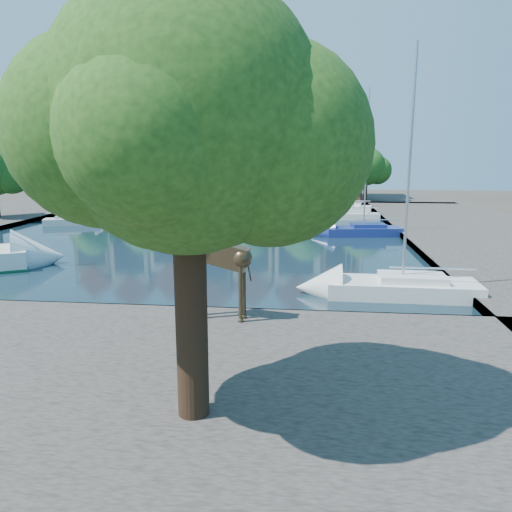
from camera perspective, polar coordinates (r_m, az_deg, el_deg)
The scene contains 26 objects.
ground at distance 24.07m, azimuth -19.75°, elevation -6.12°, with size 160.00×160.00×0.00m, color #38332B.
water_basin at distance 46.27m, azimuth -6.84°, elevation 2.86°, with size 38.00×50.00×0.08m, color black.
far_quay at distance 77.54m, azimuth -1.53°, elevation 6.63°, with size 60.00×16.00×0.50m, color #4F4944.
right_quay at distance 47.38m, azimuth 24.13°, elevation 2.38°, with size 14.00×52.00×0.50m, color #4F4944.
plane_tree at distance 11.87m, azimuth -7.43°, elevation 14.46°, with size 8.32×6.40×10.62m.
townhouse_west_end at distance 83.49m, azimuth -17.72°, elevation 11.34°, with size 5.44×9.18×14.93m.
townhouse_west_mid at distance 81.28m, azimuth -13.80°, elevation 12.18°, with size 5.94×9.18×16.79m.
townhouse_west_inner at distance 79.32m, azimuth -9.26°, elevation 11.74°, with size 6.43×9.18×15.15m.
townhouse_center at distance 77.88m, azimuth -4.55°, elevation 12.60°, with size 5.44×9.18×16.93m.
townhouse_east_inner at distance 76.99m, azimuth -0.05°, elevation 12.18°, with size 5.94×9.18×15.79m.
townhouse_east_mid at distance 76.56m, azimuth 4.91°, elevation 12.42°, with size 6.43×9.18×16.65m.
townhouse_east_end at distance 76.67m, azimuth 9.86°, elevation 11.54°, with size 5.44×9.18×14.43m.
far_tree_far_west at distance 78.04m, azimuth -18.51°, elevation 9.71°, with size 7.28×5.60×7.68m.
far_tree_west at distance 75.09m, azimuth -12.86°, elevation 9.87°, with size 6.76×5.20×7.36m.
far_tree_mid_west at distance 72.89m, azimuth -6.81°, elevation 10.21°, with size 7.80×6.00×8.00m.
far_tree_mid_east at distance 71.54m, azimuth -0.46°, elevation 10.13°, with size 7.02×5.40×7.52m.
far_tree_east at distance 71.06m, azimuth 6.07°, elevation 10.14°, with size 7.54×5.80×7.84m.
far_tree_far_east at distance 71.48m, azimuth 12.58°, elevation 9.81°, with size 6.76×5.20×7.36m.
giraffe_statue at distance 19.82m, azimuth -4.71°, elevation 0.33°, with size 3.83×0.92×5.47m.
sailboat_left_c at distance 52.91m, azimuth -20.29°, elevation 3.93°, with size 5.57×3.42×10.05m.
sailboat_left_d at distance 65.55m, azimuth -16.69°, elevation 5.54°, with size 6.19×3.30×8.06m.
sailboat_left_e at distance 68.60m, azimuth -12.94°, elevation 6.04°, with size 6.29×2.72×11.19m.
sailboat_right_a at distance 25.78m, azimuth 16.37°, elevation -3.13°, with size 7.38×2.70×11.98m.
sailboat_right_b at distance 44.04m, azimuth 12.18°, elevation 3.05°, with size 6.74×3.20×12.28m.
sailboat_right_c at distance 54.65m, azimuth 11.05°, elevation 4.67°, with size 5.48×1.95×8.46m.
sailboat_right_d at distance 62.47m, azimuth 10.46°, elevation 5.57°, with size 5.89×2.93×9.73m.
Camera 1 is at (10.36, -20.54, 7.08)m, focal length 35.00 mm.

